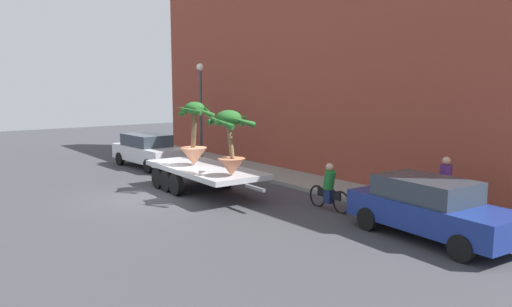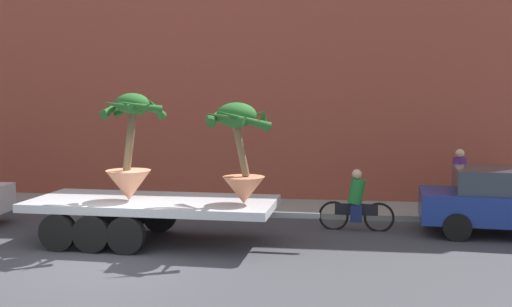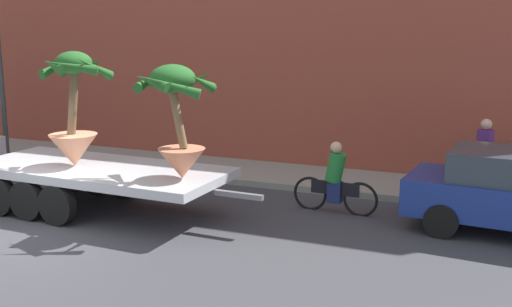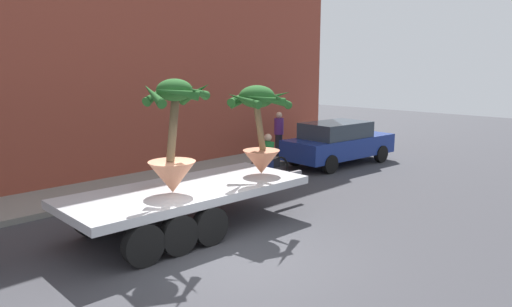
% 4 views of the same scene
% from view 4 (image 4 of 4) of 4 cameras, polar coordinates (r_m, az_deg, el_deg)
% --- Properties ---
extents(ground_plane, '(60.00, 60.00, 0.00)m').
position_cam_4_polar(ground_plane, '(9.23, -2.78, -12.51)').
color(ground_plane, '#38383D').
extents(sidewalk, '(24.00, 2.20, 0.15)m').
position_cam_4_polar(sidewalk, '(14.09, -19.84, -4.64)').
color(sidewalk, gray).
rests_on(sidewalk, ground).
extents(building_facade, '(24.00, 1.20, 9.11)m').
position_cam_4_polar(building_facade, '(15.23, -23.76, 13.22)').
color(building_facade, brown).
rests_on(building_facade, ground).
extents(flatbed_trailer, '(6.49, 2.48, 0.98)m').
position_cam_4_polar(flatbed_trailer, '(10.49, -9.31, -5.40)').
color(flatbed_trailer, '#B7BABF').
rests_on(flatbed_trailer, ground).
extents(potted_palm_rear, '(1.40, 1.46, 2.37)m').
position_cam_4_polar(potted_palm_rear, '(9.98, -9.84, 1.48)').
color(potted_palm_rear, tan).
rests_on(potted_palm_rear, flatbed_trailer).
extents(potted_palm_middle, '(1.55, 1.66, 2.17)m').
position_cam_4_polar(potted_palm_middle, '(11.49, 0.39, 3.43)').
color(potted_palm_middle, '#C17251').
rests_on(potted_palm_middle, flatbed_trailer).
extents(cyclist, '(1.84, 0.36, 1.54)m').
position_cam_4_polar(cyclist, '(14.97, 1.43, -0.81)').
color(cyclist, black).
rests_on(cyclist, ground).
extents(parked_car, '(4.62, 2.12, 1.58)m').
position_cam_4_polar(parked_car, '(17.74, 9.86, 1.35)').
color(parked_car, navy).
rests_on(parked_car, ground).
extents(pedestrian_near_gate, '(0.36, 0.36, 1.71)m').
position_cam_4_polar(pedestrian_near_gate, '(18.30, 2.76, 2.46)').
color(pedestrian_near_gate, black).
rests_on(pedestrian_near_gate, sidewalk).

